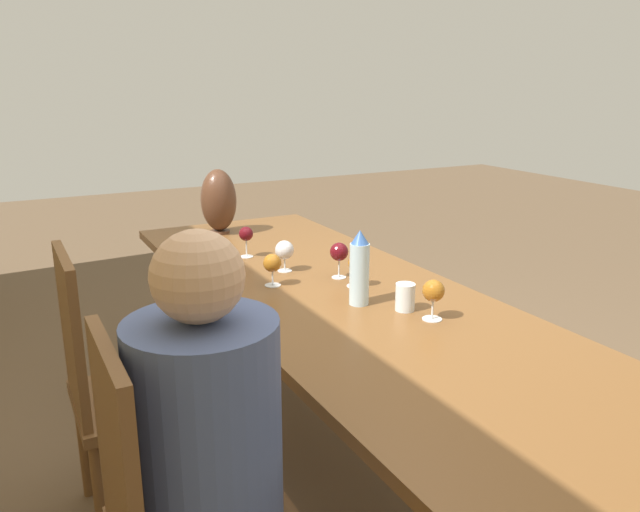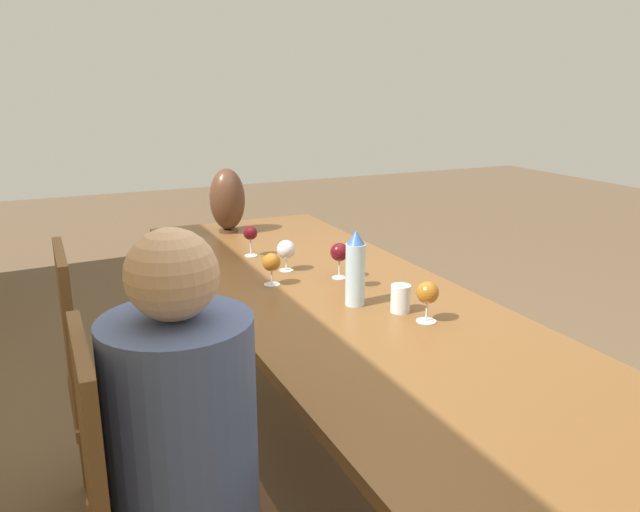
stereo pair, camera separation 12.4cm
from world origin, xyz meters
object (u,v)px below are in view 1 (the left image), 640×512
object	(u,v)px
chair_far	(116,383)
person_near	(214,464)
vase	(219,201)
wine_glass_0	(433,292)
wine_glass_4	(272,264)
water_tumbler	(405,297)
wine_glass_3	(284,250)
wine_glass_5	(356,265)
water_bottle	(359,269)
wine_glass_6	(339,252)
wine_glass_1	(246,235)

from	to	relation	value
chair_far	person_near	xyz separation A→B (m)	(-0.79, -0.09, 0.13)
vase	wine_glass_0	distance (m)	1.53
wine_glass_4	vase	bearing A→B (deg)	-6.25
water_tumbler	person_near	world-z (taller)	person_near
wine_glass_0	wine_glass_3	distance (m)	0.77
wine_glass_5	person_near	distance (m)	1.13
wine_glass_3	person_near	size ratio (longest dim) A/B	0.11
wine_glass_4	chair_far	size ratio (longest dim) A/B	0.13
water_bottle	water_tumbler	distance (m)	0.19
water_bottle	wine_glass_4	bearing A→B (deg)	29.84
vase	wine_glass_0	bearing A→B (deg)	-171.29
water_tumbler	wine_glass_5	distance (m)	0.31
chair_far	person_near	world-z (taller)	person_near
vase	water_bottle	bearing A→B (deg)	-175.91
wine_glass_4	wine_glass_6	distance (m)	0.28
wine_glass_3	wine_glass_5	bearing A→B (deg)	-152.89
wine_glass_6	person_near	xyz separation A→B (m)	(-0.87, 0.83, -0.20)
chair_far	wine_glass_3	bearing A→B (deg)	-70.26
wine_glass_5	wine_glass_6	bearing A→B (deg)	1.26
wine_glass_3	wine_glass_6	xyz separation A→B (m)	(-0.19, -0.16, 0.02)
wine_glass_1	person_near	xyz separation A→B (m)	(-1.34, 0.61, -0.19)
person_near	wine_glass_0	bearing A→B (deg)	-69.72
water_tumbler	wine_glass_3	size ratio (longest dim) A/B	0.73
person_near	wine_glass_3	bearing A→B (deg)	-32.24
wine_glass_3	wine_glass_4	world-z (taller)	wine_glass_3
water_bottle	wine_glass_3	xyz separation A→B (m)	(0.49, 0.07, -0.04)
wine_glass_0	wine_glass_6	size ratio (longest dim) A/B	0.95
wine_glass_6	chair_far	bearing A→B (deg)	95.37
wine_glass_3	wine_glass_5	xyz separation A→B (m)	(-0.31, -0.16, -0.00)
water_bottle	wine_glass_1	size ratio (longest dim) A/B	1.94
wine_glass_1	person_near	bearing A→B (deg)	155.68
water_tumbler	wine_glass_0	distance (m)	0.13
wine_glass_0	wine_glass_1	distance (m)	1.05
wine_glass_4	wine_glass_5	size ratio (longest dim) A/B	1.03
wine_glass_3	water_tumbler	bearing A→B (deg)	-163.77
water_tumbler	wine_glass_6	size ratio (longest dim) A/B	0.66
wine_glass_0	wine_glass_4	size ratio (longest dim) A/B	1.09
wine_glass_3	wine_glass_6	world-z (taller)	wine_glass_6
wine_glass_5	chair_far	world-z (taller)	chair_far
water_tumbler	wine_glass_1	world-z (taller)	wine_glass_1
chair_far	person_near	size ratio (longest dim) A/B	0.82
wine_glass_1	water_bottle	bearing A→B (deg)	-170.21
water_bottle	wine_glass_5	size ratio (longest dim) A/B	2.17
wine_glass_4	water_bottle	bearing A→B (deg)	-150.16
wine_glass_1	wine_glass_6	world-z (taller)	wine_glass_6
vase	wine_glass_0	xyz separation A→B (m)	(-1.51, -0.23, -0.08)
wine_glass_3	wine_glass_6	bearing A→B (deg)	-139.72
wine_glass_4	chair_far	bearing A→B (deg)	100.53
water_bottle	chair_far	world-z (taller)	water_bottle
wine_glass_5	person_near	size ratio (longest dim) A/B	0.10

